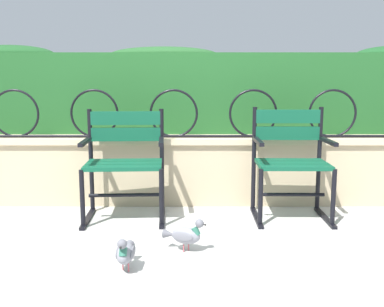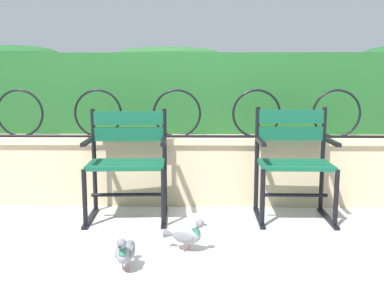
{
  "view_description": "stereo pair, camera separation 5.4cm",
  "coord_description": "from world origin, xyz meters",
  "px_view_note": "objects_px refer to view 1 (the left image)",
  "views": [
    {
      "loc": [
        0.01,
        -3.18,
        1.08
      ],
      "look_at": [
        0.0,
        0.1,
        0.55
      ],
      "focal_mm": 42.08,
      "sensor_mm": 36.0,
      "label": 1
    },
    {
      "loc": [
        0.07,
        -3.18,
        1.08
      ],
      "look_at": [
        0.0,
        0.1,
        0.55
      ],
      "focal_mm": 42.08,
      "sensor_mm": 36.0,
      "label": 2
    }
  ],
  "objects_px": {
    "park_chair_left": "(127,160)",
    "pigeon_far_side": "(127,252)",
    "pigeon_near_chairs": "(187,234)",
    "park_chair_right": "(293,160)"
  },
  "relations": [
    {
      "from": "park_chair_left",
      "to": "pigeon_near_chairs",
      "type": "height_order",
      "value": "park_chair_left"
    },
    {
      "from": "park_chair_left",
      "to": "park_chair_right",
      "type": "distance_m",
      "value": 1.31
    },
    {
      "from": "pigeon_near_chairs",
      "to": "pigeon_far_side",
      "type": "height_order",
      "value": "same"
    },
    {
      "from": "park_chair_left",
      "to": "park_chair_right",
      "type": "xyz_separation_m",
      "value": [
        1.31,
        0.02,
        0.0
      ]
    },
    {
      "from": "park_chair_left",
      "to": "pigeon_near_chairs",
      "type": "xyz_separation_m",
      "value": [
        0.49,
        -0.75,
        -0.35
      ]
    },
    {
      "from": "park_chair_left",
      "to": "park_chair_right",
      "type": "height_order",
      "value": "park_chair_right"
    },
    {
      "from": "park_chair_right",
      "to": "pigeon_near_chairs",
      "type": "height_order",
      "value": "park_chair_right"
    },
    {
      "from": "park_chair_left",
      "to": "pigeon_far_side",
      "type": "distance_m",
      "value": 1.12
    },
    {
      "from": "park_chair_right",
      "to": "pigeon_near_chairs",
      "type": "distance_m",
      "value": 1.18
    },
    {
      "from": "park_chair_left",
      "to": "pigeon_near_chairs",
      "type": "relative_size",
      "value": 3.02
    }
  ]
}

